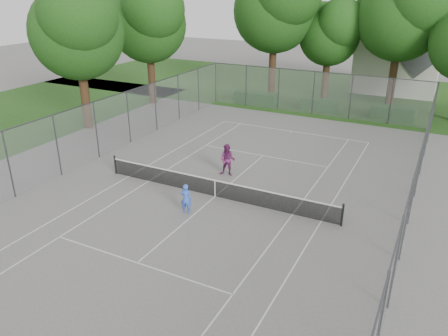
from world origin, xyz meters
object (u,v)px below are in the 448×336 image
at_px(house, 399,52).
at_px(woman_player, 228,160).
at_px(tennis_net, 215,188).
at_px(girl_player, 186,199).

height_order(house, woman_player, house).
relative_size(tennis_net, woman_player, 7.06).
bearing_deg(girl_player, tennis_net, -114.91).
height_order(tennis_net, house, house).
distance_m(girl_player, woman_player, 4.83).
relative_size(house, woman_player, 5.18).
relative_size(house, girl_player, 6.34).
xyz_separation_m(tennis_net, house, (4.87, 28.93, 3.29)).
distance_m(tennis_net, woman_player, 2.82).
height_order(tennis_net, girl_player, girl_player).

